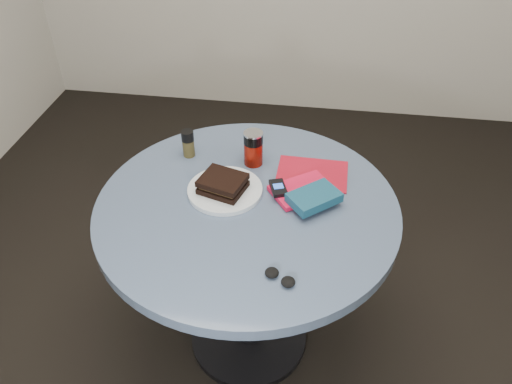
# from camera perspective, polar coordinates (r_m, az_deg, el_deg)

# --- Properties ---
(ground) EXTENTS (4.00, 4.00, 0.00)m
(ground) POSITION_cam_1_polar(r_m,az_deg,el_deg) (2.20, -0.80, -16.29)
(ground) COLOR black
(ground) RESTS_ON ground
(table) EXTENTS (1.00, 1.00, 0.75)m
(table) POSITION_cam_1_polar(r_m,az_deg,el_deg) (1.75, -0.98, -5.33)
(table) COLOR black
(table) RESTS_ON ground
(plate) EXTENTS (0.33, 0.33, 0.02)m
(plate) POSITION_cam_1_polar(r_m,az_deg,el_deg) (1.68, -3.56, 0.22)
(plate) COLOR silver
(plate) RESTS_ON table
(sandwich) EXTENTS (0.17, 0.16, 0.05)m
(sandwich) POSITION_cam_1_polar(r_m,az_deg,el_deg) (1.66, -3.82, 0.95)
(sandwich) COLOR black
(sandwich) RESTS_ON plate
(soda_can) EXTENTS (0.08, 0.08, 0.13)m
(soda_can) POSITION_cam_1_polar(r_m,az_deg,el_deg) (1.78, -0.31, 5.04)
(soda_can) COLOR #700F05
(soda_can) RESTS_ON table
(pepper_grinder) EXTENTS (0.06, 0.06, 0.10)m
(pepper_grinder) POSITION_cam_1_polar(r_m,az_deg,el_deg) (1.84, -7.76, 5.53)
(pepper_grinder) COLOR #3D371A
(pepper_grinder) RESTS_ON table
(magazine) EXTENTS (0.25, 0.19, 0.00)m
(magazine) POSITION_cam_1_polar(r_m,az_deg,el_deg) (1.77, 6.43, 2.09)
(magazine) COLOR maroon
(magazine) RESTS_ON table
(red_book) EXTENTS (0.24, 0.22, 0.02)m
(red_book) POSITION_cam_1_polar(r_m,az_deg,el_deg) (1.68, 5.27, 0.23)
(red_book) COLOR red
(red_book) RESTS_ON magazine
(novel) EXTENTS (0.19, 0.18, 0.03)m
(novel) POSITION_cam_1_polar(r_m,az_deg,el_deg) (1.62, 6.65, -0.64)
(novel) COLOR navy
(novel) RESTS_ON red_book
(mp3_player) EXTENTS (0.07, 0.10, 0.02)m
(mp3_player) POSITION_cam_1_polar(r_m,az_deg,el_deg) (1.66, 2.55, 0.47)
(mp3_player) COLOR black
(mp3_player) RESTS_ON red_book
(headphones) EXTENTS (0.10, 0.08, 0.02)m
(headphones) POSITION_cam_1_polar(r_m,az_deg,el_deg) (1.40, 2.75, -9.71)
(headphones) COLOR black
(headphones) RESTS_ON table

